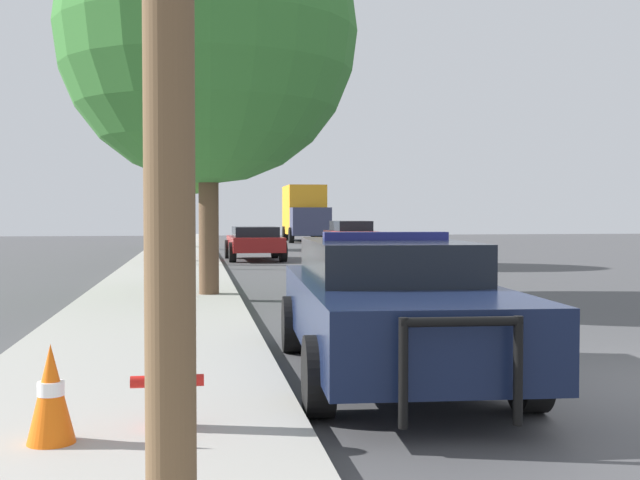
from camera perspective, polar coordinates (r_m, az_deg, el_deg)
sidewalk_left at (r=7.48m, az=-13.93°, el=-10.81°), size 3.00×110.00×0.13m
police_car at (r=8.43m, az=4.93°, el=-4.47°), size 2.25×5.34×1.51m
fire_hydrant at (r=6.06m, az=-10.80°, el=-9.48°), size 0.53×0.23×0.72m
traffic_light at (r=25.09m, az=-7.92°, el=6.14°), size 3.10×0.35×4.90m
car_background_distant at (r=50.32m, az=-1.27°, el=0.83°), size 2.03×4.37×1.43m
car_background_oncoming at (r=35.13m, az=2.27°, el=0.31°), size 2.05×4.17×1.38m
car_background_midblock at (r=29.29m, az=-4.66°, el=-0.11°), size 2.07×4.07×1.22m
box_truck at (r=48.80m, az=-1.08°, el=1.99°), size 2.55×6.56×3.40m
tree_sidewalk_far at (r=38.50m, az=-9.47°, el=6.06°), size 3.91×3.91×6.36m
tree_sidewalk_mid at (r=27.19m, az=-9.61°, el=9.73°), size 4.50×4.50×7.55m
tree_sidewalk_near at (r=16.15m, az=-7.98°, el=14.27°), size 5.80×5.80×7.95m
traffic_cone at (r=5.87m, az=-18.59°, el=-10.29°), size 0.33×0.33×0.68m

